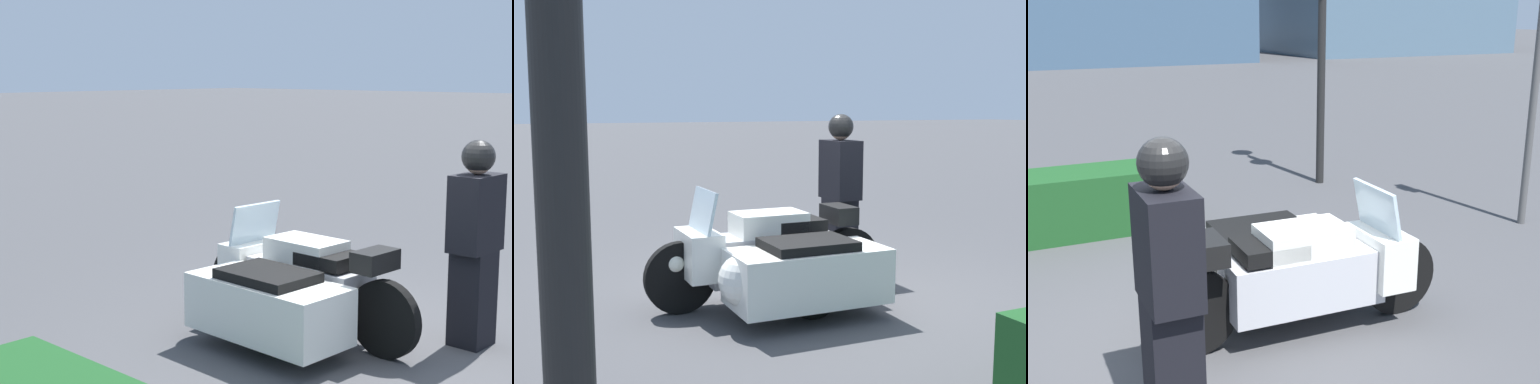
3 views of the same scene
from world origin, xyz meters
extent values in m
plane|color=#424244|center=(0.00, 0.00, 0.00)|extent=(160.00, 160.00, 0.00)
cylinder|color=black|center=(1.62, -0.05, 0.34)|extent=(0.69, 0.12, 0.69)
cylinder|color=black|center=(-0.19, 0.01, 0.34)|extent=(0.69, 0.12, 0.69)
cylinder|color=black|center=(0.56, 0.62, 0.27)|extent=(0.54, 0.12, 0.54)
cube|color=#B7B7BC|center=(0.72, -0.02, 0.47)|extent=(1.29, 0.52, 0.45)
cube|color=silver|center=(0.72, -0.02, 0.79)|extent=(0.71, 0.47, 0.24)
cube|color=black|center=(0.43, -0.01, 0.77)|extent=(0.53, 0.47, 0.12)
cube|color=silver|center=(1.44, -0.04, 0.56)|extent=(0.34, 0.65, 0.44)
cube|color=silver|center=(1.39, -0.04, 0.97)|extent=(0.13, 0.62, 0.40)
sphere|color=white|center=(1.67, -0.05, 0.49)|extent=(0.18, 0.18, 0.18)
cube|color=silver|center=(0.62, 0.62, 0.41)|extent=(1.46, 0.74, 0.50)
sphere|color=silver|center=(1.23, 0.60, 0.44)|extent=(0.48, 0.48, 0.48)
cube|color=black|center=(0.62, 0.62, 0.70)|extent=(0.81, 0.61, 0.09)
cube|color=black|center=(-0.07, 0.01, 0.84)|extent=(0.25, 0.43, 0.18)
cube|color=black|center=(-0.58, -0.80, 0.43)|extent=(0.31, 0.36, 0.87)
cube|color=black|center=(-0.58, -0.80, 1.21)|extent=(0.32, 0.51, 0.69)
sphere|color=tan|center=(-0.58, -0.80, 1.67)|extent=(0.24, 0.24, 0.24)
sphere|color=black|center=(-0.58, -0.80, 1.71)|extent=(0.29, 0.29, 0.29)
cube|color=#19471E|center=(-0.78, 3.33, 0.37)|extent=(2.81, 0.83, 0.74)
cylinder|color=black|center=(3.18, 4.14, 1.87)|extent=(0.12, 0.12, 3.74)
cylinder|color=#4C4C4C|center=(4.47, 1.30, 1.64)|extent=(0.09, 0.09, 3.28)
camera|label=1|loc=(-3.79, 5.53, 2.45)|focal=55.00mm
camera|label=2|loc=(3.36, 5.63, 1.93)|focal=45.00mm
camera|label=3|loc=(-1.49, -4.24, 2.52)|focal=45.00mm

